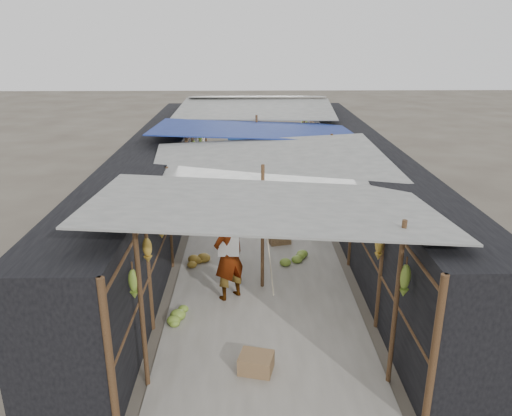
{
  "coord_description": "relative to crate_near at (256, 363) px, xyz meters",
  "views": [
    {
      "loc": [
        -0.3,
        -6.17,
        4.96
      ],
      "look_at": [
        -0.1,
        4.35,
        1.25
      ],
      "focal_mm": 35.0,
      "sensor_mm": 36.0,
      "label": 1
    }
  ],
  "objects": [
    {
      "name": "ground",
      "position": [
        0.18,
        -0.27,
        -0.15
      ],
      "size": [
        80.0,
        80.0,
        0.0
      ],
      "primitive_type": "plane",
      "color": "#6B6356",
      "rests_on": "ground"
    },
    {
      "name": "crate_back",
      "position": [
        -0.14,
        7.6,
        -0.0
      ],
      "size": [
        0.58,
        0.53,
        0.3
      ],
      "primitive_type": "cube",
      "rotation": [
        0.0,
        0.0,
        0.41
      ],
      "color": "#93724B",
      "rests_on": "ground"
    },
    {
      "name": "market_canopy",
      "position": [
        0.2,
        6.57,
        2.26
      ],
      "size": [
        5.62,
        15.2,
        2.77
      ],
      "color": "brown",
      "rests_on": "ground"
    },
    {
      "name": "aisle_slab",
      "position": [
        0.18,
        6.23,
        -0.14
      ],
      "size": [
        3.6,
        16.0,
        0.02
      ],
      "primitive_type": "cube",
      "color": "#9E998E",
      "rests_on": "ground"
    },
    {
      "name": "floor_bananas",
      "position": [
        0.65,
        5.53,
        0.01
      ],
      "size": [
        3.96,
        9.12,
        0.36
      ],
      "color": "#A6802A",
      "rests_on": "ground"
    },
    {
      "name": "stall_left",
      "position": [
        -2.52,
        6.23,
        1.0
      ],
      "size": [
        1.4,
        15.0,
        2.3
      ],
      "primitive_type": "cube",
      "color": "black",
      "rests_on": "ground"
    },
    {
      "name": "crate_near",
      "position": [
        0.0,
        0.0,
        0.0
      ],
      "size": [
        0.59,
        0.51,
        0.3
      ],
      "primitive_type": "cube",
      "rotation": [
        0.0,
        0.0,
        -0.24
      ],
      "color": "#93724B",
      "rests_on": "ground"
    },
    {
      "name": "black_basin",
      "position": [
        1.4,
        6.77,
        -0.06
      ],
      "size": [
        0.59,
        0.59,
        0.18
      ],
      "primitive_type": "cylinder",
      "color": "black",
      "rests_on": "ground"
    },
    {
      "name": "shopper_blue",
      "position": [
        -1.0,
        6.76,
        0.62
      ],
      "size": [
        0.86,
        0.74,
        1.53
      ],
      "primitive_type": "imported",
      "rotation": [
        0.0,
        0.0,
        0.24
      ],
      "color": "#1E4597",
      "rests_on": "ground"
    },
    {
      "name": "vendor_elderly",
      "position": [
        -0.48,
        2.29,
        0.76
      ],
      "size": [
        0.79,
        0.75,
        1.82
      ],
      "primitive_type": "imported",
      "rotation": [
        0.0,
        0.0,
        3.81
      ],
      "color": "white",
      "rests_on": "ground"
    },
    {
      "name": "vendor_seated",
      "position": [
        1.72,
        9.55,
        0.26
      ],
      "size": [
        0.53,
        0.61,
        0.82
      ],
      "primitive_type": "imported",
      "rotation": [
        0.0,
        0.0,
        -1.05
      ],
      "color": "#504C45",
      "rests_on": "ground"
    },
    {
      "name": "hanging_bananas",
      "position": [
        0.25,
        6.11,
        1.48
      ],
      "size": [
        3.95,
        13.22,
        0.81
      ],
      "color": "olive",
      "rests_on": "ground"
    },
    {
      "name": "stall_right",
      "position": [
        2.88,
        6.23,
        1.0
      ],
      "size": [
        1.4,
        15.0,
        2.3
      ],
      "primitive_type": "cube",
      "color": "black",
      "rests_on": "ground"
    },
    {
      "name": "crate_mid",
      "position": [
        0.66,
        4.98,
        0.0
      ],
      "size": [
        0.6,
        0.53,
        0.31
      ],
      "primitive_type": "cube",
      "rotation": [
        0.0,
        0.0,
        0.25
      ],
      "color": "#93724B",
      "rests_on": "ground"
    }
  ]
}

